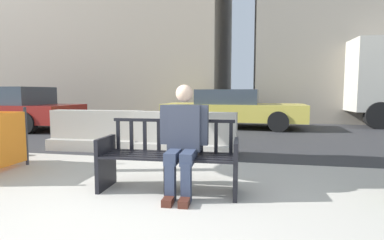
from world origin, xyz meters
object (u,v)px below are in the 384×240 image
at_px(street_bench, 169,159).
at_px(jersey_barrier_left, 98,134).
at_px(car_taxi_near, 232,109).
at_px(car_sedan_mid, 9,108).
at_px(jersey_barrier_centre, 185,137).
at_px(seated_person, 183,137).

distance_m(street_bench, jersey_barrier_left, 3.19).
bearing_deg(car_taxi_near, car_sedan_mid, -165.25).
bearing_deg(jersey_barrier_centre, car_taxi_near, 82.66).
distance_m(seated_person, car_sedan_mid, 8.66).
height_order(street_bench, car_sedan_mid, car_sedan_mid).
bearing_deg(car_sedan_mid, car_taxi_near, 14.75).
xyz_separation_m(jersey_barrier_left, car_taxi_near, (2.56, 4.59, 0.31)).
bearing_deg(car_sedan_mid, street_bench, -36.09).
xyz_separation_m(jersey_barrier_left, car_sedan_mid, (-4.63, 2.70, 0.35)).
bearing_deg(car_taxi_near, jersey_barrier_centre, -97.34).
relative_size(street_bench, car_taxi_near, 0.35).
relative_size(street_bench, car_sedan_mid, 0.36).
relative_size(street_bench, jersey_barrier_left, 0.84).
xyz_separation_m(street_bench, car_taxi_near, (0.34, 6.89, 0.26)).
xyz_separation_m(street_bench, car_sedan_mid, (-6.85, 4.99, 0.29)).
height_order(seated_person, jersey_barrier_left, seated_person).
bearing_deg(street_bench, seated_person, -14.93).
xyz_separation_m(jersey_barrier_centre, jersey_barrier_left, (-1.95, 0.15, 0.00)).
bearing_deg(seated_person, street_bench, 165.07).
distance_m(street_bench, seated_person, 0.36).
relative_size(street_bench, seated_person, 1.30).
bearing_deg(jersey_barrier_left, car_taxi_near, 60.88).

